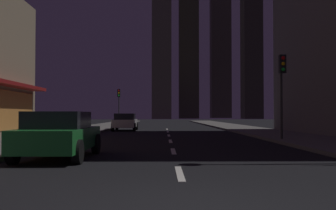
# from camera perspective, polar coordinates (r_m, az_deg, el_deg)

# --- Properties ---
(ground_plane) EXTENTS (78.00, 136.00, 0.10)m
(ground_plane) POSITION_cam_1_polar(r_m,az_deg,el_deg) (37.47, -0.20, -3.63)
(ground_plane) COLOR black
(sidewalk_right) EXTENTS (4.00, 76.00, 0.15)m
(sidewalk_right) POSITION_cam_1_polar(r_m,az_deg,el_deg) (38.18, 10.38, -3.37)
(sidewalk_right) COLOR #605E59
(sidewalk_right) RESTS_ON ground
(sidewalk_left) EXTENTS (4.00, 76.00, 0.15)m
(sidewalk_left) POSITION_cam_1_polar(r_m,az_deg,el_deg) (38.04, -10.82, -3.38)
(sidewalk_left) COLOR #605E59
(sidewalk_left) RESTS_ON ground
(lane_marking_center) EXTENTS (0.16, 33.40, 0.01)m
(lane_marking_center) POSITION_cam_1_polar(r_m,az_deg,el_deg) (19.09, 0.38, -5.54)
(lane_marking_center) COLOR silver
(lane_marking_center) RESTS_ON ground
(skyscraper_distant_tall) EXTENTS (6.04, 7.35, 55.40)m
(skyscraper_distant_tall) POSITION_cam_1_polar(r_m,az_deg,el_deg) (120.58, -0.98, 11.15)
(skyscraper_distant_tall) COLOR #5F5B47
(skyscraper_distant_tall) RESTS_ON ground
(skyscraper_distant_mid) EXTENTS (6.68, 5.46, 50.16)m
(skyscraper_distant_mid) POSITION_cam_1_polar(r_m,az_deg,el_deg) (130.80, 3.16, 8.98)
(skyscraper_distant_mid) COLOR #333126
(skyscraper_distant_mid) RESTS_ON ground
(skyscraper_distant_short) EXTENTS (8.12, 5.38, 48.97)m
(skyscraper_distant_short) POSITION_cam_1_polar(r_m,az_deg,el_deg) (154.59, 8.01, 7.15)
(skyscraper_distant_short) COLOR #454133
(skyscraper_distant_short) RESTS_ON ground
(skyscraper_distant_slender) EXTENTS (5.96, 6.54, 45.57)m
(skyscraper_distant_slender) POSITION_cam_1_polar(r_m,az_deg,el_deg) (124.78, 12.62, 8.45)
(skyscraper_distant_slender) COLOR #343127
(skyscraper_distant_slender) RESTS_ON ground
(car_parked_near) EXTENTS (1.98, 4.24, 1.45)m
(car_parked_near) POSITION_cam_1_polar(r_m,az_deg,el_deg) (12.08, -16.26, -4.35)
(car_parked_near) COLOR #1E722D
(car_parked_near) RESTS_ON ground
(car_parked_far) EXTENTS (1.98, 4.24, 1.45)m
(car_parked_far) POSITION_cam_1_polar(r_m,az_deg,el_deg) (32.06, -6.55, -2.57)
(car_parked_far) COLOR silver
(car_parked_far) RESTS_ON ground
(fire_hydrant_far_left) EXTENTS (0.42, 0.30, 0.65)m
(fire_hydrant_far_left) POSITION_cam_1_polar(r_m,az_deg,el_deg) (24.75, -13.68, -3.53)
(fire_hydrant_far_left) COLOR gold
(fire_hydrant_far_left) RESTS_ON sidewalk_left
(traffic_light_near_right) EXTENTS (0.32, 0.48, 4.20)m
(traffic_light_near_right) POSITION_cam_1_polar(r_m,az_deg,el_deg) (19.31, 17.01, 4.04)
(traffic_light_near_right) COLOR #2D2D2D
(traffic_light_near_right) RESTS_ON sidewalk_right
(traffic_light_far_left) EXTENTS (0.32, 0.48, 4.20)m
(traffic_light_far_left) POSITION_cam_1_polar(r_m,az_deg,el_deg) (43.72, -7.51, 0.94)
(traffic_light_far_left) COLOR #2D2D2D
(traffic_light_far_left) RESTS_ON sidewalk_left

